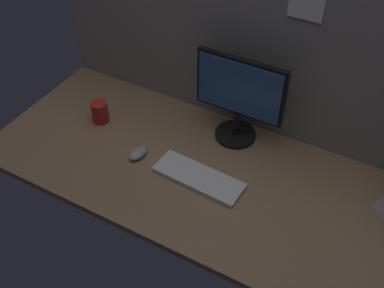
{
  "coord_description": "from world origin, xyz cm",
  "views": [
    {
      "loc": [
        60.51,
        -117.66,
        137.14
      ],
      "look_at": [
        1.53,
        0.0,
        14.0
      ],
      "focal_mm": 43.28,
      "sensor_mm": 36.0,
      "label": 1
    }
  ],
  "objects_px": {
    "mouse": "(138,153)",
    "keyboard": "(199,178)",
    "monitor": "(239,97)",
    "mug_red_plastic": "(100,112)"
  },
  "relations": [
    {
      "from": "mouse",
      "to": "keyboard",
      "type": "bearing_deg",
      "value": 8.63
    },
    {
      "from": "keyboard",
      "to": "mouse",
      "type": "relative_size",
      "value": 3.85
    },
    {
      "from": "monitor",
      "to": "mouse",
      "type": "height_order",
      "value": "monitor"
    },
    {
      "from": "monitor",
      "to": "keyboard",
      "type": "height_order",
      "value": "monitor"
    },
    {
      "from": "monitor",
      "to": "keyboard",
      "type": "distance_m",
      "value": 0.37
    },
    {
      "from": "monitor",
      "to": "keyboard",
      "type": "relative_size",
      "value": 1.06
    },
    {
      "from": "monitor",
      "to": "mouse",
      "type": "bearing_deg",
      "value": -133.6
    },
    {
      "from": "mouse",
      "to": "monitor",
      "type": "bearing_deg",
      "value": 53.78
    },
    {
      "from": "keyboard",
      "to": "monitor",
      "type": "bearing_deg",
      "value": 89.97
    },
    {
      "from": "mouse",
      "to": "mug_red_plastic",
      "type": "distance_m",
      "value": 0.3
    }
  ]
}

